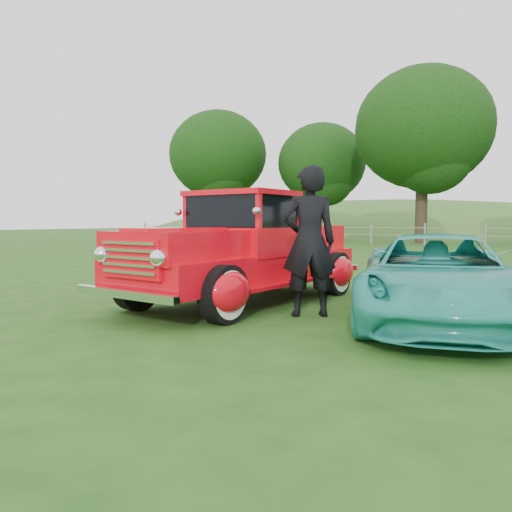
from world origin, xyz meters
The scene contains 9 objects.
ground centered at (0.00, 0.00, 0.00)m, with size 140.00×140.00×0.00m, color #1D4913.
distant_hills centered at (-4.08, 59.46, -4.55)m, with size 116.00×60.00×18.00m.
fence_line centered at (0.00, 22.00, 0.60)m, with size 48.00×0.12×1.20m.
tree_far_west centered at (-20.00, 26.00, 6.49)m, with size 7.60×7.60×9.93m.
tree_mid_west centered at (-12.00, 28.00, 5.55)m, with size 6.40×6.40×8.46m.
tree_near_west centered at (-4.00, 25.00, 6.80)m, with size 8.00×8.00×10.42m.
red_pickup centered at (-0.56, 1.04, 0.80)m, with size 2.43×5.07×1.78m.
teal_sedan centered at (2.44, 1.00, 0.57)m, with size 1.90×4.12×1.15m, color teal.
man centered at (0.85, 0.54, 1.03)m, with size 0.75×0.49×2.06m, color black.
Camera 1 is at (3.93, -5.57, 1.31)m, focal length 35.00 mm.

